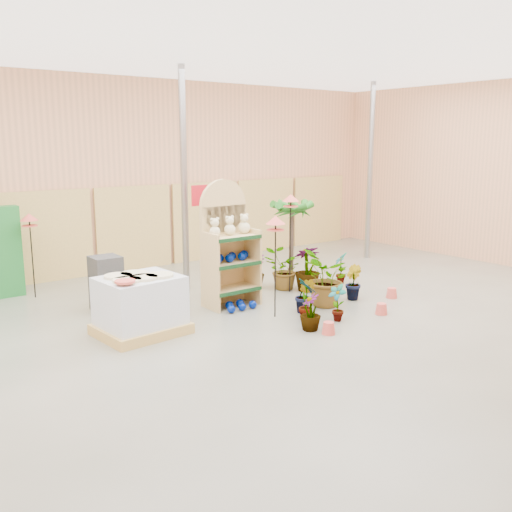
% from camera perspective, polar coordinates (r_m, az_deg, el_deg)
% --- Properties ---
extents(room, '(15.20, 12.10, 4.70)m').
position_cam_1_polar(room, '(9.47, 0.71, 6.43)').
color(room, '#67685C').
rests_on(room, ground).
extents(display_shelf, '(0.99, 0.62, 2.36)m').
position_cam_1_polar(display_shelf, '(10.66, -2.95, 0.80)').
color(display_shelf, tan).
rests_on(display_shelf, ground).
extents(teddy_bears, '(0.87, 0.22, 0.36)m').
position_cam_1_polar(teddy_bears, '(10.51, -2.52, 2.93)').
color(teddy_bears, beige).
rests_on(teddy_bears, display_shelf).
extents(gazing_balls_shelf, '(0.87, 0.30, 0.16)m').
position_cam_1_polar(gazing_balls_shelf, '(10.58, -2.54, -0.12)').
color(gazing_balls_shelf, navy).
rests_on(gazing_balls_shelf, display_shelf).
extents(gazing_balls_floor, '(0.63, 0.39, 0.15)m').
position_cam_1_polar(gazing_balls_floor, '(10.49, -1.70, -5.00)').
color(gazing_balls_floor, navy).
rests_on(gazing_balls_floor, ground).
extents(pallet_stack, '(1.41, 1.21, 0.98)m').
position_cam_1_polar(pallet_stack, '(9.28, -11.51, -4.87)').
color(pallet_stack, tan).
rests_on(pallet_stack, ground).
extents(charcoal_planters, '(0.50, 0.50, 1.00)m').
position_cam_1_polar(charcoal_planters, '(10.72, -14.73, -2.66)').
color(charcoal_planters, '#2D2D2D').
rests_on(charcoal_planters, ground).
extents(offer_sign, '(0.50, 0.08, 2.20)m').
position_cam_1_polar(offer_sign, '(11.29, -5.35, 3.90)').
color(offer_sign, gray).
rests_on(offer_sign, ground).
extents(bird_table_front, '(0.34, 0.34, 1.79)m').
position_cam_1_polar(bird_table_front, '(9.74, 1.97, 3.27)').
color(bird_table_front, black).
rests_on(bird_table_front, ground).
extents(bird_table_right, '(0.34, 0.34, 2.00)m').
position_cam_1_polar(bird_table_right, '(11.41, 3.49, 5.47)').
color(bird_table_right, black).
rests_on(bird_table_right, ground).
extents(bird_table_back, '(0.34, 0.34, 1.67)m').
position_cam_1_polar(bird_table_back, '(11.83, -21.73, 3.38)').
color(bird_table_back, black).
rests_on(bird_table_back, ground).
extents(palm, '(0.70, 0.70, 1.92)m').
position_cam_1_polar(palm, '(12.03, 3.60, 4.77)').
color(palm, '#433328').
rests_on(palm, ground).
extents(potted_plant_0, '(0.37, 0.46, 0.75)m').
position_cam_1_polar(potted_plant_0, '(9.85, 5.05, -4.31)').
color(potted_plant_0, '#1E6419').
rests_on(potted_plant_0, ground).
extents(potted_plant_1, '(0.45, 0.46, 0.65)m').
position_cam_1_polar(potted_plant_1, '(10.27, 4.91, -3.94)').
color(potted_plant_1, '#1E6419').
rests_on(potted_plant_1, ground).
extents(potted_plant_2, '(1.25, 1.28, 1.08)m').
position_cam_1_polar(potted_plant_2, '(10.64, 7.13, -2.24)').
color(potted_plant_2, '#1E6419').
rests_on(potted_plant_2, ground).
extents(potted_plant_3, '(0.64, 0.64, 0.94)m').
position_cam_1_polar(potted_plant_3, '(11.75, 5.17, -1.25)').
color(potted_plant_3, '#1E6419').
rests_on(potted_plant_3, ground).
extents(potted_plant_4, '(0.42, 0.43, 0.69)m').
position_cam_1_polar(potted_plant_4, '(12.49, 8.48, -1.16)').
color(potted_plant_4, '#1E6419').
rests_on(potted_plant_4, ground).
extents(potted_plant_6, '(0.98, 0.94, 0.85)m').
position_cam_1_polar(potted_plant_6, '(11.82, 2.69, -1.37)').
color(potted_plant_6, '#1E6419').
rests_on(potted_plant_6, ground).
extents(potted_plant_7, '(0.47, 0.47, 0.61)m').
position_cam_1_polar(potted_plant_7, '(9.36, 5.47, -5.61)').
color(potted_plant_7, '#1E6419').
rests_on(potted_plant_7, ground).
extents(potted_plant_8, '(0.27, 0.36, 0.64)m').
position_cam_1_polar(potted_plant_8, '(9.88, 8.13, -4.65)').
color(potted_plant_8, '#1E6419').
rests_on(potted_plant_8, ground).
extents(potted_plant_9, '(0.44, 0.47, 0.68)m').
position_cam_1_polar(potted_plant_9, '(11.27, 9.63, -2.60)').
color(potted_plant_9, '#1E6419').
rests_on(potted_plant_9, ground).
extents(potted_plant_11, '(0.59, 0.59, 0.74)m').
position_cam_1_polar(potted_plant_11, '(11.96, -0.16, -1.46)').
color(potted_plant_11, '#1E6419').
rests_on(potted_plant_11, ground).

